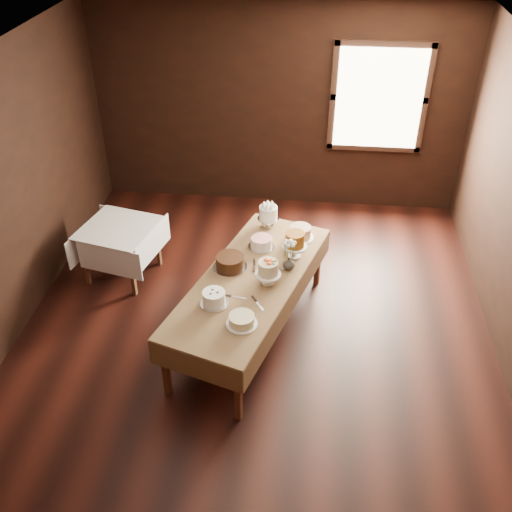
# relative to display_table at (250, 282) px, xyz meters

# --- Properties ---
(floor) EXTENTS (5.00, 6.00, 0.01)m
(floor) POSITION_rel_display_table_xyz_m (0.05, -0.12, -0.67)
(floor) COLOR black
(floor) RESTS_ON ground
(ceiling) EXTENTS (5.00, 6.00, 0.01)m
(ceiling) POSITION_rel_display_table_xyz_m (0.05, -0.12, 2.13)
(ceiling) COLOR beige
(ceiling) RESTS_ON wall_back
(wall_back) EXTENTS (5.00, 0.02, 2.80)m
(wall_back) POSITION_rel_display_table_xyz_m (0.05, 2.88, 0.73)
(wall_back) COLOR black
(wall_back) RESTS_ON ground
(window) EXTENTS (1.10, 0.05, 1.30)m
(window) POSITION_rel_display_table_xyz_m (1.35, 2.82, 0.93)
(window) COLOR #FFEABF
(window) RESTS_ON wall_back
(display_table) EXTENTS (1.58, 2.51, 0.73)m
(display_table) POSITION_rel_display_table_xyz_m (0.00, 0.00, 0.00)
(display_table) COLOR #4B2613
(display_table) RESTS_ON ground
(side_table) EXTENTS (0.96, 0.96, 0.67)m
(side_table) POSITION_rel_display_table_xyz_m (-1.64, 0.86, -0.08)
(side_table) COLOR #4B2613
(side_table) RESTS_ON ground
(cake_meringue) EXTENTS (0.29, 0.29, 0.26)m
(cake_meringue) POSITION_rel_display_table_xyz_m (0.09, 0.99, 0.17)
(cake_meringue) COLOR silver
(cake_meringue) RESTS_ON display_table
(cake_speckled) EXTENTS (0.33, 0.33, 0.14)m
(cake_speckled) POSITION_rel_display_table_xyz_m (0.46, 0.79, 0.12)
(cake_speckled) COLOR white
(cake_speckled) RESTS_ON display_table
(cake_lattice) EXTENTS (0.29, 0.29, 0.11)m
(cake_lattice) POSITION_rel_display_table_xyz_m (0.06, 0.56, 0.10)
(cake_lattice) COLOR silver
(cake_lattice) RESTS_ON display_table
(cake_caramel) EXTENTS (0.27, 0.27, 0.30)m
(cake_caramel) POSITION_rel_display_table_xyz_m (0.42, 0.43, 0.18)
(cake_caramel) COLOR white
(cake_caramel) RESTS_ON display_table
(cake_chocolate) EXTENTS (0.35, 0.35, 0.14)m
(cake_chocolate) POSITION_rel_display_table_xyz_m (-0.23, 0.16, 0.12)
(cake_chocolate) COLOR silver
(cake_chocolate) RESTS_ON display_table
(cake_flowers) EXTENTS (0.26, 0.26, 0.26)m
(cake_flowers) POSITION_rel_display_table_xyz_m (0.18, -0.05, 0.17)
(cake_flowers) COLOR white
(cake_flowers) RESTS_ON display_table
(cake_swirl) EXTENTS (0.29, 0.29, 0.14)m
(cake_swirl) POSITION_rel_display_table_xyz_m (-0.29, -0.43, 0.12)
(cake_swirl) COLOR silver
(cake_swirl) RESTS_ON display_table
(cake_cream) EXTENTS (0.29, 0.29, 0.10)m
(cake_cream) POSITION_rel_display_table_xyz_m (0.00, -0.69, 0.10)
(cake_cream) COLOR white
(cake_cream) RESTS_ON display_table
(cake_server_a) EXTENTS (0.24, 0.06, 0.01)m
(cake_server_a) POSITION_rel_display_table_xyz_m (-0.07, -0.32, 0.06)
(cake_server_a) COLOR silver
(cake_server_a) RESTS_ON display_table
(cake_server_b) EXTENTS (0.15, 0.22, 0.01)m
(cake_server_b) POSITION_rel_display_table_xyz_m (0.14, -0.42, 0.06)
(cake_server_b) COLOR silver
(cake_server_b) RESTS_ON display_table
(cake_server_c) EXTENTS (0.05, 0.24, 0.01)m
(cake_server_c) POSITION_rel_display_table_xyz_m (0.01, 0.27, 0.06)
(cake_server_c) COLOR silver
(cake_server_c) RESTS_ON display_table
(cake_server_d) EXTENTS (0.23, 0.11, 0.01)m
(cake_server_d) POSITION_rel_display_table_xyz_m (0.32, 0.19, 0.06)
(cake_server_d) COLOR silver
(cake_server_d) RESTS_ON display_table
(flower_vase) EXTENTS (0.18, 0.18, 0.13)m
(flower_vase) POSITION_rel_display_table_xyz_m (0.37, 0.20, 0.12)
(flower_vase) COLOR #2D2823
(flower_vase) RESTS_ON display_table
(flower_bouquet) EXTENTS (0.14, 0.14, 0.20)m
(flower_bouquet) POSITION_rel_display_table_xyz_m (0.37, 0.20, 0.30)
(flower_bouquet) COLOR white
(flower_bouquet) RESTS_ON flower_vase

